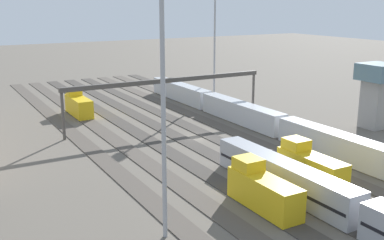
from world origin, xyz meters
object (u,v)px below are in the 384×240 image
object	(u,v)px
signal_gantry	(168,84)
control_tower	(377,90)
train_on_track_5	(263,190)
light_mast_1	(162,46)
train_on_track_4	(364,215)
train_on_track_6	(78,105)
light_mast_0	(215,24)
train_on_track_3	(310,166)
train_on_track_1	(283,127)

from	to	relation	value
signal_gantry	control_tower	world-z (taller)	control_tower
train_on_track_5	light_mast_1	xyz separation A→B (m)	(-0.38, 12.26, 16.43)
train_on_track_5	train_on_track_4	world-z (taller)	train_on_track_5
signal_gantry	train_on_track_6	bearing A→B (deg)	38.45
light_mast_1	signal_gantry	distance (m)	44.15
light_mast_0	control_tower	bearing A→B (deg)	-165.10
train_on_track_6	control_tower	bearing A→B (deg)	-129.50
train_on_track_6	train_on_track_5	bearing A→B (deg)	-174.64
train_on_track_5	signal_gantry	xyz separation A→B (m)	(37.58, -7.50, 5.58)
light_mast_0	signal_gantry	size ratio (longest dim) A/B	0.68
train_on_track_4	control_tower	size ratio (longest dim) A/B	4.01
train_on_track_5	light_mast_0	distance (m)	64.28
train_on_track_6	train_on_track_3	bearing A→B (deg)	-163.38
train_on_track_4	train_on_track_5	bearing A→B (deg)	27.43
train_on_track_5	train_on_track_3	size ratio (longest dim) A/B	1.00
train_on_track_5	signal_gantry	bearing A→B (deg)	-11.29
train_on_track_3	control_tower	distance (m)	32.58
train_on_track_1	control_tower	distance (m)	19.88
signal_gantry	train_on_track_5	bearing A→B (deg)	168.71
train_on_track_6	control_tower	size ratio (longest dim) A/B	0.85
train_on_track_6	signal_gantry	world-z (taller)	signal_gantry
train_on_track_3	light_mast_1	distance (m)	27.88
train_on_track_1	train_on_track_4	world-z (taller)	same
train_on_track_3	train_on_track_4	distance (m)	13.66
train_on_track_4	light_mast_1	distance (m)	25.65
control_tower	light_mast_1	bearing A→B (deg)	108.71
train_on_track_4	signal_gantry	size ratio (longest dim) A/B	1.18
train_on_track_3	train_on_track_1	bearing A→B (deg)	-30.95
train_on_track_3	train_on_track_6	bearing A→B (deg)	16.62
light_mast_1	train_on_track_1	bearing A→B (deg)	-58.04
train_on_track_5	control_tower	world-z (taller)	control_tower
light_mast_0	signal_gantry	xyz separation A→B (m)	(-17.79, 21.36, -9.71)
train_on_track_3	signal_gantry	size ratio (longest dim) A/B	0.25
signal_gantry	train_on_track_4	bearing A→B (deg)	176.97
train_on_track_1	signal_gantry	distance (m)	22.51
train_on_track_5	light_mast_0	xyz separation A→B (m)	(55.37, -28.86, 15.28)
train_on_track_3	signal_gantry	world-z (taller)	signal_gantry
train_on_track_3	light_mast_1	size ratio (longest dim) A/B	0.34
train_on_track_6	light_mast_1	world-z (taller)	light_mast_1
train_on_track_6	light_mast_1	xyz separation A→B (m)	(-53.71, 7.26, 16.43)
train_on_track_5	control_tower	size ratio (longest dim) A/B	0.85
train_on_track_6	signal_gantry	xyz separation A→B (m)	(-15.75, -12.50, 5.58)
train_on_track_5	control_tower	distance (m)	42.87
train_on_track_6	light_mast_0	size ratio (longest dim) A/B	0.36
train_on_track_1	train_on_track_4	distance (m)	32.99
control_tower	signal_gantry	bearing A→B (deg)	56.89
train_on_track_5	train_on_track_3	bearing A→B (deg)	-72.91
train_on_track_5	train_on_track_4	bearing A→B (deg)	-152.57
train_on_track_6	signal_gantry	bearing A→B (deg)	-141.55
train_on_track_1	control_tower	bearing A→B (deg)	-98.21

